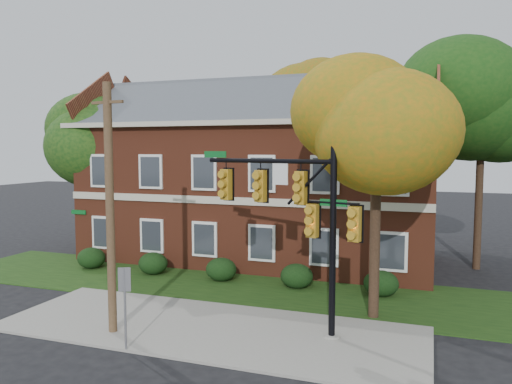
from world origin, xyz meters
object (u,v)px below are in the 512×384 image
(hedge_far_left, at_px, (91,258))
(hedge_left, at_px, (153,263))
(traffic_signal, at_px, (299,210))
(hedge_center, at_px, (221,269))
(hedge_far_right, at_px, (381,283))
(utility_pole, at_px, (110,209))
(tree_far_rear, at_px, (316,105))
(hedge_right, at_px, (297,276))
(tree_right_rear, at_px, (490,102))
(sign_post, at_px, (125,295))
(apartment_building, at_px, (259,166))
(tree_near_right, at_px, (384,127))
(tree_left_rear, at_px, (95,136))

(hedge_far_left, distance_m, hedge_left, 3.50)
(traffic_signal, bearing_deg, hedge_center, 146.32)
(hedge_center, xyz_separation_m, hedge_far_right, (7.00, 0.00, 0.00))
(hedge_far_right, relative_size, utility_pole, 0.18)
(hedge_far_left, xyz_separation_m, tree_far_rear, (8.34, 13.09, 8.32))
(hedge_far_left, distance_m, hedge_right, 10.50)
(tree_right_rear, relative_size, utility_pole, 1.33)
(sign_post, bearing_deg, utility_pole, 114.47)
(apartment_building, xyz_separation_m, tree_near_right, (7.22, -8.09, 1.68))
(apartment_building, distance_m, tree_right_rear, 11.77)
(apartment_building, xyz_separation_m, tree_far_rear, (1.34, 7.84, 3.86))
(hedge_center, distance_m, tree_near_right, 9.90)
(tree_far_rear, bearing_deg, traffic_signal, -78.96)
(hedge_right, bearing_deg, hedge_far_left, 180.00)
(hedge_far_right, relative_size, tree_right_rear, 0.13)
(hedge_far_right, bearing_deg, hedge_far_left, 180.00)
(apartment_building, relative_size, traffic_signal, 2.91)
(hedge_far_left, xyz_separation_m, tree_near_right, (14.22, -2.83, 6.14))
(tree_near_right, distance_m, traffic_signal, 4.15)
(hedge_far_right, bearing_deg, utility_pole, -137.65)
(tree_near_right, distance_m, tree_left_rear, 18.33)
(tree_left_rear, height_order, sign_post, tree_left_rear)
(hedge_center, distance_m, traffic_signal, 7.77)
(tree_left_rear, relative_size, sign_post, 3.55)
(hedge_left, bearing_deg, traffic_signal, -30.67)
(hedge_left, xyz_separation_m, hedge_center, (3.50, 0.00, 0.00))
(hedge_left, xyz_separation_m, tree_far_rear, (4.84, 13.09, 8.32))
(hedge_left, bearing_deg, tree_far_rear, 69.71)
(tree_near_right, bearing_deg, apartment_building, 131.77)
(hedge_far_right, distance_m, tree_near_right, 6.77)
(tree_right_rear, relative_size, sign_post, 4.24)
(hedge_center, xyz_separation_m, traffic_signal, (4.87, -4.96, 3.48))
(traffic_signal, bearing_deg, sign_post, -132.12)
(tree_near_right, xyz_separation_m, utility_pole, (-7.95, -4.21, -2.62))
(hedge_far_left, distance_m, sign_post, 11.13)
(tree_left_rear, height_order, traffic_signal, tree_left_rear)
(utility_pole, bearing_deg, hedge_center, 91.57)
(hedge_center, relative_size, tree_left_rear, 0.16)
(apartment_building, distance_m, tree_left_rear, 9.94)
(hedge_far_left, xyz_separation_m, hedge_left, (3.50, 0.00, 0.00))
(tree_right_rear, bearing_deg, hedge_center, -151.63)
(tree_left_rear, bearing_deg, hedge_right, -17.37)
(tree_left_rear, bearing_deg, tree_right_rear, 5.36)
(apartment_building, distance_m, sign_post, 13.79)
(hedge_right, height_order, traffic_signal, traffic_signal)
(apartment_building, distance_m, hedge_far_left, 9.82)
(hedge_far_left, distance_m, tree_near_right, 15.75)
(hedge_right, bearing_deg, traffic_signal, -74.61)
(tree_near_right, bearing_deg, utility_pole, -152.10)
(hedge_left, distance_m, hedge_far_right, 10.50)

